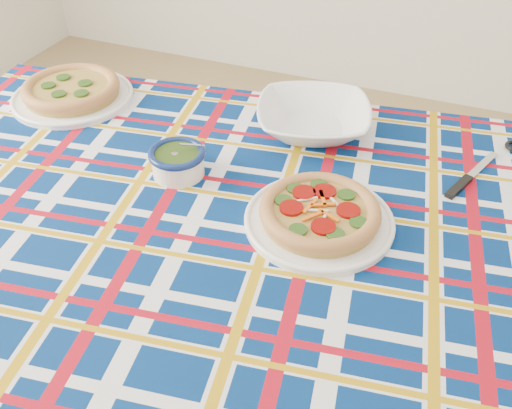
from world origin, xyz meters
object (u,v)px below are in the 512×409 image
at_px(dining_table, 238,241).
at_px(pesto_bowl, 178,160).
at_px(main_focaccia_plate, 320,212).
at_px(serving_bowl, 313,119).

height_order(dining_table, pesto_bowl, pesto_bowl).
height_order(dining_table, main_focaccia_plate, main_focaccia_plate).
relative_size(main_focaccia_plate, pesto_bowl, 2.43).
relative_size(pesto_bowl, serving_bowl, 0.45).
distance_m(main_focaccia_plate, pesto_bowl, 0.32).
bearing_deg(pesto_bowl, serving_bowl, 52.15).
distance_m(main_focaccia_plate, serving_bowl, 0.33).
distance_m(dining_table, main_focaccia_plate, 0.19).
bearing_deg(main_focaccia_plate, serving_bowl, 109.46).
height_order(dining_table, serving_bowl, serving_bowl).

